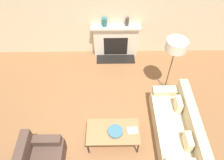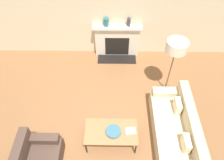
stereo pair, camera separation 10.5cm
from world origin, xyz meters
name	(u,v)px [view 1 (the left image)]	position (x,y,z in m)	size (l,w,h in m)	color
ground_plane	(108,142)	(0.00, 0.00, 0.00)	(18.00, 18.00, 0.00)	brown
wall_back	(107,10)	(0.00, 3.16, 1.45)	(18.00, 0.06, 2.90)	beige
fireplace	(116,41)	(0.23, 3.01, 0.50)	(1.42, 0.59, 1.03)	beige
couch	(177,128)	(1.53, 0.18, 0.29)	(0.83, 2.02, 0.78)	#CCB78E
armchair_near	(40,159)	(-1.35, -0.49, 0.31)	(0.79, 0.80, 0.81)	#4C382D
coffee_table	(113,132)	(0.10, 0.03, 0.41)	(1.13, 0.62, 0.44)	olive
bowl	(115,131)	(0.15, 0.01, 0.48)	(0.32, 0.32, 0.06)	#38667A
book	(132,130)	(0.51, 0.03, 0.46)	(0.24, 0.19, 0.02)	#B2A893
floor_lamp	(175,49)	(1.54, 1.55, 1.40)	(0.49, 0.49, 1.64)	brown
mantel_vase_left	(105,22)	(-0.09, 3.03, 1.15)	(0.15, 0.15, 0.25)	#28666B
mantel_vase_center_left	(127,22)	(0.55, 3.03, 1.15)	(0.10, 0.10, 0.26)	#3D383D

